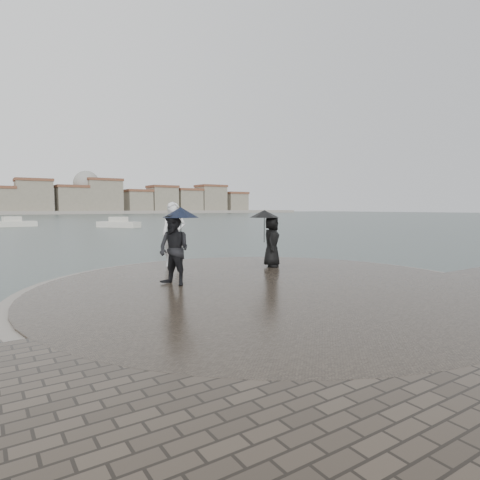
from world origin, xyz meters
TOP-DOWN VIEW (x-y plane):
  - ground at (0.00, 0.00)m, footprint 400.00×400.00m
  - kerb_ring at (0.00, 3.50)m, footprint 12.50×12.50m
  - quay_tip at (0.00, 3.50)m, footprint 11.90×11.90m
  - statue at (-0.68, 7.97)m, footprint 0.94×0.76m
  - visitor_left at (-2.05, 4.77)m, footprint 1.24×1.14m
  - visitor_right at (1.99, 5.97)m, footprint 1.28×1.12m
  - boats at (-1.18, 44.32)m, footprint 21.13×20.09m

SIDE VIEW (x-z plane):
  - ground at x=0.00m, z-range 0.00..0.00m
  - kerb_ring at x=0.00m, z-range 0.00..0.32m
  - quay_tip at x=0.00m, z-range 0.00..0.36m
  - boats at x=-1.18m, z-range -0.37..1.13m
  - visitor_left at x=-2.05m, z-range 0.45..2.49m
  - statue at x=-0.68m, z-range 0.36..2.59m
  - visitor_right at x=1.99m, z-range 0.50..2.45m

